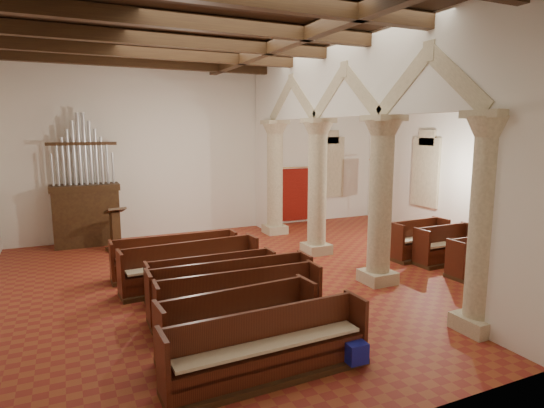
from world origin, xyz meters
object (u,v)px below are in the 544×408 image
at_px(lectern, 115,233).
at_px(processional_banner, 377,206).
at_px(nave_pew_0, 269,357).
at_px(pipe_organ, 86,204).
at_px(aisle_pew_0, 477,263).

bearing_deg(lectern, processional_banner, -16.99).
distance_m(processional_banner, nave_pew_0, 11.62).
bearing_deg(processional_banner, pipe_organ, 145.76).
height_order(processional_banner, aisle_pew_0, processional_banner).
xyz_separation_m(lectern, aisle_pew_0, (8.24, -6.42, -0.24)).
height_order(lectern, aisle_pew_0, lectern).
height_order(lectern, processional_banner, processional_banner).
bearing_deg(aisle_pew_0, processional_banner, 75.68).
height_order(pipe_organ, aisle_pew_0, pipe_organ).
xyz_separation_m(lectern, processional_banner, (9.55, -0.50, 0.26)).
height_order(pipe_organ, nave_pew_0, pipe_organ).
distance_m(pipe_organ, aisle_pew_0, 11.83).
relative_size(pipe_organ, aisle_pew_0, 2.56).
xyz_separation_m(lectern, nave_pew_0, (1.31, -8.68, -0.24)).
relative_size(pipe_organ, processional_banner, 1.62).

